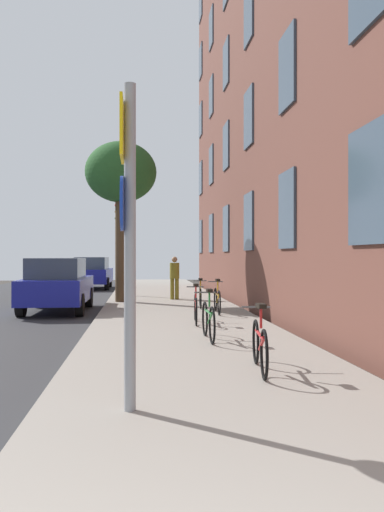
% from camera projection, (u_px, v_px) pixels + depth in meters
% --- Properties ---
extents(ground_plane, '(41.80, 41.80, 0.00)m').
position_uv_depth(ground_plane, '(56.00, 312.00, 15.88)').
color(ground_plane, '#332D28').
extents(sidewalk, '(4.20, 38.00, 0.12)m').
position_uv_depth(sidewalk, '(171.00, 309.00, 16.23)').
color(sidewalk, gray).
rests_on(sidewalk, ground).
extents(building_facade, '(0.56, 27.00, 16.77)m').
position_uv_depth(building_facade, '(257.00, 36.00, 15.99)').
color(building_facade, brown).
rests_on(building_facade, ground).
extents(sign_post, '(0.16, 0.60, 3.33)m').
position_uv_depth(sign_post, '(128.00, 223.00, 5.35)').
color(sign_post, gray).
rests_on(sign_post, sidewalk).
extents(traffic_light, '(0.43, 0.24, 3.79)m').
position_uv_depth(traffic_light, '(121.00, 231.00, 21.01)').
color(traffic_light, black).
rests_on(traffic_light, sidewalk).
extents(tree_near, '(2.45, 2.45, 5.51)m').
position_uv_depth(tree_near, '(121.00, 175.00, 18.11)').
color(tree_near, '#4C3823').
rests_on(tree_near, sidewalk).
extents(bicycle_0, '(0.42, 1.65, 0.94)m').
position_uv_depth(bicycle_0, '(260.00, 345.00, 7.16)').
color(bicycle_0, black).
rests_on(bicycle_0, sidewalk).
extents(bicycle_1, '(0.42, 1.68, 0.97)m').
position_uv_depth(bicycle_1, '(208.00, 320.00, 9.85)').
color(bicycle_1, black).
rests_on(bicycle_1, sidewalk).
extents(bicycle_2, '(0.42, 1.67, 0.93)m').
position_uv_depth(bicycle_2, '(196.00, 308.00, 12.32)').
color(bicycle_2, black).
rests_on(bicycle_2, sidewalk).
extents(bicycle_3, '(0.42, 1.73, 0.95)m').
position_uv_depth(bicycle_3, '(217.00, 300.00, 14.45)').
color(bicycle_3, black).
rests_on(bicycle_3, sidewalk).
extents(bicycle_4, '(0.42, 1.65, 0.90)m').
position_uv_depth(bicycle_4, '(200.00, 296.00, 16.12)').
color(bicycle_4, black).
rests_on(bicycle_4, sidewalk).
extents(pedestrian_0, '(0.49, 0.49, 1.55)m').
position_uv_depth(pedestrian_0, '(175.00, 275.00, 19.06)').
color(pedestrian_0, olive).
rests_on(pedestrian_0, sidewalk).
extents(car_0, '(1.82, 4.16, 1.62)m').
position_uv_depth(car_0, '(58.00, 284.00, 15.82)').
color(car_0, navy).
rests_on(car_0, road_asphalt).
extents(car_1, '(1.90, 4.01, 1.62)m').
position_uv_depth(car_1, '(92.00, 273.00, 26.88)').
color(car_1, navy).
rests_on(car_1, road_asphalt).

